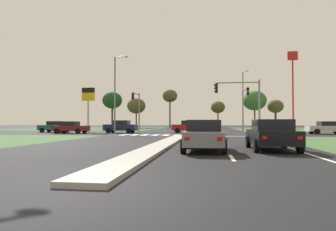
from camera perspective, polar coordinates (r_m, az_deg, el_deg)
ground_plane at (r=35.62m, az=3.69°, el=-3.56°), size 200.00×200.00×0.00m
grass_verge_far_left at (r=66.27m, az=-17.24°, el=-2.49°), size 35.00×35.00×0.01m
grass_verge_far_right at (r=64.24m, az=28.78°, el=-2.42°), size 35.00×35.00×0.01m
median_island_near at (r=16.76m, az=-1.05°, el=-5.77°), size 1.20×22.00×0.14m
median_island_far at (r=60.57m, az=5.41°, el=-2.59°), size 1.20×36.00×0.14m
lane_dash_near at (r=11.28m, az=12.57°, el=-8.20°), size 0.14×2.00×0.01m
lane_dash_second at (r=17.24m, az=10.92°, el=-5.84°), size 0.14×2.00×0.01m
lane_dash_third at (r=23.22m, az=10.13°, el=-4.69°), size 0.14×2.00×0.01m
lane_dash_fourth at (r=29.21m, az=9.66°, el=-4.01°), size 0.14×2.00×0.01m
edge_line_right at (r=18.07m, az=21.59°, el=-5.56°), size 0.14×24.00×0.01m
stop_bar_near at (r=28.56m, az=10.31°, el=-4.07°), size 6.40×0.50×0.01m
crosswalk_bar_near at (r=31.64m, az=-8.67°, el=-3.81°), size 0.70×2.80×0.01m
crosswalk_bar_second at (r=31.33m, az=-6.65°, el=-3.84°), size 0.70×2.80×0.01m
crosswalk_bar_third at (r=31.06m, az=-4.59°, el=-3.87°), size 0.70×2.80×0.01m
crosswalk_bar_fourth at (r=30.84m, az=-2.50°, el=-3.89°), size 0.70×2.80×0.01m
crosswalk_bar_fifth at (r=30.65m, az=-0.38°, el=-3.90°), size 0.70×2.80×0.01m
crosswalk_bar_sixth at (r=30.51m, az=1.76°, el=-3.91°), size 0.70×2.80×0.01m
car_white_near at (r=26.30m, az=7.51°, el=-2.62°), size 1.98×4.56×1.52m
car_red_second at (r=37.95m, az=4.01°, el=-2.19°), size 4.18×2.04×1.60m
car_navy_third at (r=37.35m, az=-9.34°, el=-2.18°), size 4.17×2.00×1.61m
car_silver_fourth at (r=38.08m, az=29.01°, el=-2.10°), size 4.37×2.08×1.48m
car_black_fifth at (r=14.91m, az=19.84°, el=-3.55°), size 2.09×4.15×1.50m
car_grey_sixth at (r=13.70m, az=7.14°, el=-3.88°), size 1.95×4.19×1.47m
car_maroon_seventh at (r=37.18m, az=-18.77°, el=-2.23°), size 4.27×2.07×1.48m
car_teal_eighth at (r=42.20m, az=-21.49°, el=-2.07°), size 4.29×1.96×1.52m
traffic_signal_far_right at (r=40.52m, az=14.96°, el=2.66°), size 0.32×5.62×6.01m
traffic_signal_far_left at (r=42.03m, az=-6.19°, el=2.10°), size 0.32×4.04×5.73m
traffic_signal_near_right at (r=29.21m, az=14.54°, el=3.49°), size 4.47×0.32×5.54m
street_lamp_second at (r=36.12m, az=-10.30°, el=4.86°), size 2.05×1.05×9.47m
street_lamp_third at (r=52.09m, az=14.72°, el=3.44°), size 0.85×2.51×10.23m
pedestrian_at_median at (r=47.28m, az=4.45°, el=-1.61°), size 0.34×0.34×1.70m
fastfood_pole_sign at (r=58.31m, az=23.50°, el=7.57°), size 1.80×0.40×14.49m
fuel_price_totem at (r=41.25m, az=-15.54°, el=3.06°), size 1.80×0.24×6.16m
treeline_near at (r=74.61m, az=-10.99°, el=2.95°), size 5.01×5.01×9.14m
treeline_second at (r=72.22m, az=-6.31°, el=1.90°), size 4.59×4.59×7.45m
treeline_third at (r=67.32m, az=0.39°, el=3.85°), size 3.47×3.47×9.06m
treeline_fourth at (r=70.36m, az=9.88°, el=1.61°), size 3.40×3.40×6.49m
treeline_fifth at (r=71.51m, az=20.54°, el=1.67°), size 3.65×3.65×6.67m
treeline_sixth at (r=69.07m, az=16.81°, el=2.84°), size 5.35×5.35×8.66m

